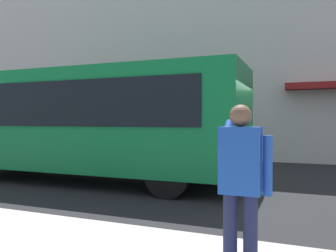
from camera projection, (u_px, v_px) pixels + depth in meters
ground_plane at (216, 191)px, 8.11m from camera, size 60.00×60.00×0.00m
building_facade_far at (254, 19)px, 14.33m from camera, size 28.00×1.55×12.00m
red_bus at (81, 121)px, 9.46m from camera, size 9.05×2.54×3.08m
pedestrian_photographer at (241, 176)px, 3.36m from camera, size 0.53×0.52×1.70m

